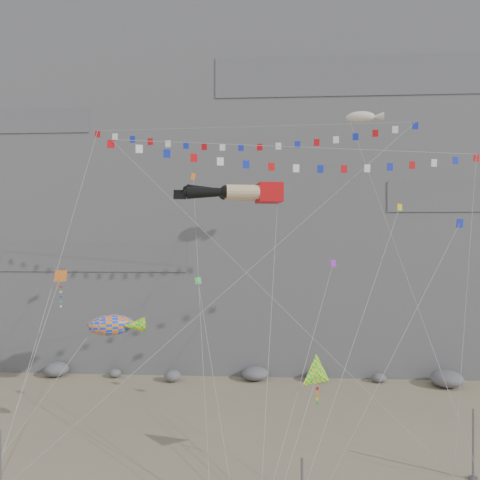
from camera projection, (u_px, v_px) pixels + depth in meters
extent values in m
plane|color=gray|center=(247.00, 463.00, 28.88)|extent=(120.00, 120.00, 0.00)
cube|color=slate|center=(258.00, 153.00, 60.71)|extent=(80.00, 28.00, 50.00)
cylinder|color=slate|center=(0.00, 464.00, 25.09)|extent=(0.12, 0.12, 3.63)
cylinder|color=slate|center=(473.00, 444.00, 26.96)|extent=(0.12, 0.12, 4.10)
cube|color=red|center=(269.00, 193.00, 33.04)|extent=(2.05, 2.54, 1.34)
cylinder|color=#D8B686|center=(243.00, 192.00, 32.12)|extent=(2.42, 1.40, 0.99)
sphere|color=black|center=(226.00, 192.00, 31.98)|extent=(0.91, 0.91, 0.91)
cone|color=black|center=(207.00, 192.00, 31.81)|extent=(2.82, 1.32, 0.93)
cube|color=black|center=(180.00, 197.00, 31.58)|extent=(0.94, 0.55, 0.33)
cylinder|color=#D8B686|center=(240.00, 194.00, 33.46)|extent=(2.42, 1.40, 0.99)
sphere|color=black|center=(224.00, 193.00, 33.31)|extent=(0.91, 0.91, 0.91)
cone|color=black|center=(206.00, 191.00, 33.14)|extent=(2.84, 1.32, 0.99)
cube|color=black|center=(180.00, 192.00, 32.91)|extent=(0.94, 0.55, 0.33)
cylinder|color=gray|center=(265.00, 331.00, 26.92)|extent=(0.03, 0.03, 21.10)
cylinder|color=gray|center=(147.00, 274.00, 31.24)|extent=(0.03, 0.03, 30.01)
cylinder|color=gray|center=(375.00, 297.00, 29.88)|extent=(0.03, 0.03, 22.28)
cube|color=slate|center=(454.00, 476.00, 27.26)|extent=(0.16, 0.16, 0.10)
cylinder|color=gray|center=(29.00, 373.00, 28.44)|extent=(0.03, 0.03, 12.54)
cylinder|color=gray|center=(49.00, 401.00, 27.98)|extent=(0.03, 0.03, 11.28)
cylinder|color=gray|center=(294.00, 449.00, 24.02)|extent=(0.03, 0.03, 8.75)
cylinder|color=gray|center=(410.00, 267.00, 31.75)|extent=(0.03, 0.03, 27.72)
cylinder|color=gray|center=(200.00, 305.00, 31.01)|extent=(0.03, 0.03, 23.70)
cylinder|color=gray|center=(305.00, 366.00, 28.63)|extent=(0.03, 0.03, 17.09)
cylinder|color=gray|center=(214.00, 385.00, 26.78)|extent=(0.03, 0.03, 16.02)
cylinder|color=gray|center=(357.00, 334.00, 28.34)|extent=(0.03, 0.03, 22.66)
cylinder|color=gray|center=(395.00, 352.00, 26.53)|extent=(0.03, 0.03, 18.84)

